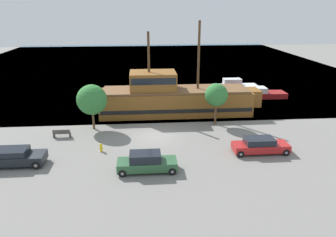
% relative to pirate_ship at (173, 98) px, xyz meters
% --- Properties ---
extents(ground_plane, '(160.00, 160.00, 0.00)m').
position_rel_pirate_ship_xyz_m(ground_plane, '(-2.46, -7.47, -1.89)').
color(ground_plane, gray).
extents(water_surface, '(80.00, 80.00, 0.00)m').
position_rel_pirate_ship_xyz_m(water_surface, '(-2.46, 36.53, -1.89)').
color(water_surface, '#33566B').
rests_on(water_surface, ground).
extents(pirate_ship, '(19.16, 4.89, 10.87)m').
position_rel_pirate_ship_xyz_m(pirate_ship, '(0.00, 0.00, 0.00)').
color(pirate_ship, brown).
rests_on(pirate_ship, water_surface).
extents(moored_boat_dockside, '(7.66, 2.45, 1.49)m').
position_rel_pirate_ship_xyz_m(moored_boat_dockside, '(12.71, 6.25, -1.34)').
color(moored_boat_dockside, maroon).
rests_on(moored_boat_dockside, water_surface).
extents(moored_boat_outer, '(6.74, 2.04, 1.77)m').
position_rel_pirate_ship_xyz_m(moored_boat_outer, '(10.60, 10.96, -1.24)').
color(moored_boat_outer, silver).
rests_on(moored_boat_outer, water_surface).
extents(parked_car_curb_front, '(4.90, 1.82, 1.40)m').
position_rel_pirate_ship_xyz_m(parked_car_curb_front, '(6.53, -12.00, -1.20)').
color(parked_car_curb_front, '#B21E1E').
rests_on(parked_car_curb_front, ground_plane).
extents(parked_car_curb_mid, '(4.89, 2.00, 1.45)m').
position_rel_pirate_ship_xyz_m(parked_car_curb_mid, '(-14.33, -12.71, -1.16)').
color(parked_car_curb_mid, black).
rests_on(parked_car_curb_mid, ground_plane).
extents(parked_car_curb_rear, '(4.67, 1.80, 1.57)m').
position_rel_pirate_ship_xyz_m(parked_car_curb_rear, '(-3.56, -14.62, -1.14)').
color(parked_car_curb_rear, '#2D5B38').
rests_on(parked_car_curb_rear, ground_plane).
extents(fire_hydrant, '(0.42, 0.25, 0.76)m').
position_rel_pirate_ship_xyz_m(fire_hydrant, '(-7.55, -10.56, -1.48)').
color(fire_hydrant, yellow).
rests_on(fire_hydrant, ground_plane).
extents(bench_promenade_east, '(1.68, 0.45, 0.85)m').
position_rel_pirate_ship_xyz_m(bench_promenade_east, '(-11.80, -6.89, -1.46)').
color(bench_promenade_east, '#4C4742').
rests_on(bench_promenade_east, ground_plane).
extents(tree_row_east, '(3.14, 3.14, 4.78)m').
position_rel_pirate_ship_xyz_m(tree_row_east, '(-8.96, -4.67, 1.31)').
color(tree_row_east, brown).
rests_on(tree_row_east, ground_plane).
extents(tree_row_mideast, '(2.48, 2.48, 4.58)m').
position_rel_pirate_ship_xyz_m(tree_row_mideast, '(4.20, -4.29, 1.42)').
color(tree_row_mideast, brown).
rests_on(tree_row_mideast, ground_plane).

